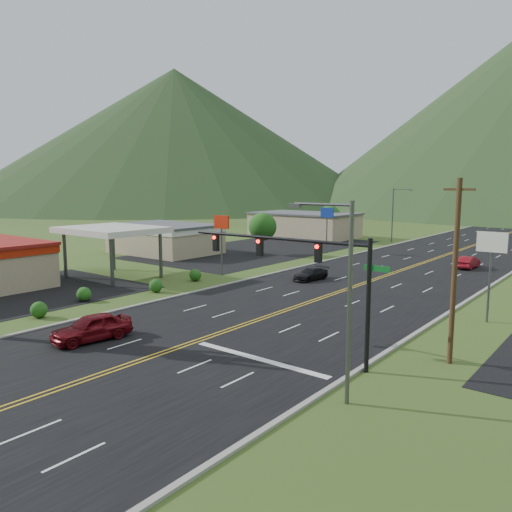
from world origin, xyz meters
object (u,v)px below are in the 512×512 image
Objects in this scene: traffic_signal at (302,263)px; streetlight_west at (394,211)px; gas_canopy at (112,231)px; car_red_far at (468,263)px; car_red_near at (92,328)px; car_dark_mid at (311,274)px; streetlight_east at (343,289)px.

streetlight_west is (-18.16, 56.00, -0.15)m from traffic_signal.
gas_canopy reaches higher than car_red_far.
car_dark_mid is at bearing 99.44° from car_red_near.
car_red_far is at bearing 66.41° from car_dark_mid.
car_red_far reaches higher than car_dark_mid.
streetlight_west is 1.83× the size of car_red_near.
streetlight_east is (4.70, -4.00, -0.15)m from traffic_signal.
car_red_near reaches higher than car_dark_mid.
car_red_near is at bearing -82.68° from car_dark_mid.
streetlight_east is at bearing 99.85° from car_red_far.
car_red_far is (17.21, -19.31, -4.48)m from streetlight_west.
streetlight_west is at bearing 108.12° from car_dark_mid.
car_dark_mid is at bearing 33.87° from gas_canopy.
car_red_near is (-16.38, -1.79, -4.34)m from streetlight_east.
traffic_signal is 58.88m from streetlight_west.
gas_canopy is 20.91m from car_dark_mid.
car_red_near is (-11.68, -5.79, -4.49)m from traffic_signal.
car_dark_mid is at bearing 60.58° from car_red_far.
gas_canopy reaches higher than car_dark_mid.
car_dark_mid is at bearing 124.64° from streetlight_east.
streetlight_east is 0.90× the size of gas_canopy.
car_red_near is 43.82m from car_red_far.
streetlight_west is (-22.86, 60.00, 0.00)m from streetlight_east.
streetlight_west is at bearing 110.86° from streetlight_east.
traffic_signal is 3.10× the size of car_dark_mid.
traffic_signal is 13.79m from car_red_near.
traffic_signal is at bearing 139.61° from streetlight_east.
streetlight_east is at bearing -40.39° from traffic_signal.
traffic_signal is at bearing 36.26° from car_red_near.
car_dark_mid is (6.68, -36.59, -4.57)m from streetlight_west.
gas_canopy is 39.98m from car_red_far.
car_red_near is 1.15× the size of car_red_far.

